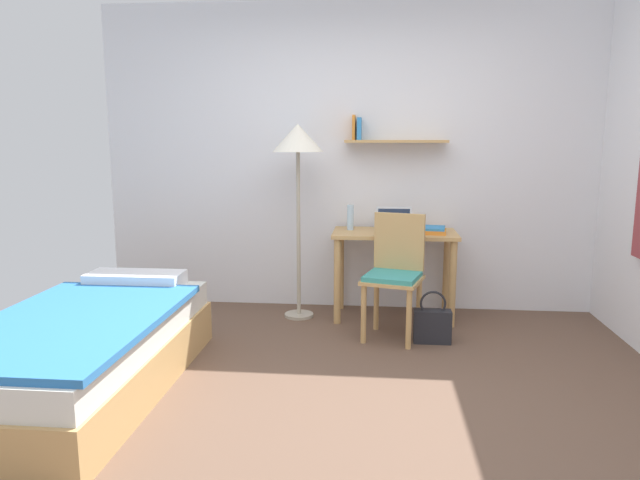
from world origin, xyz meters
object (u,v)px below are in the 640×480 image
Objects in this scene: desk at (394,249)px; standing_lamp at (298,148)px; desk_chair at (395,271)px; bed at (85,352)px; laptop at (394,225)px; water_bottle at (350,217)px; handbag at (432,325)px; book_stack at (435,230)px.

desk is 1.13m from standing_lamp.
standing_lamp is at bearing -175.53° from desk.
standing_lamp is at bearing 151.55° from desk_chair.
laptop is at bearing 41.90° from bed.
water_bottle is 0.54× the size of handbag.
desk reaches higher than handbag.
handbag is (0.27, -0.61, -0.64)m from laptop.
desk_chair is 0.73m from water_bottle.
standing_lamp is 1.28m from book_stack.
standing_lamp reaches higher than desk.
water_bottle reaches higher than desk_chair.
book_stack is (0.32, -0.07, -0.03)m from laptop.
desk_chair is at bearing -28.45° from standing_lamp.
standing_lamp is 1.00m from laptop.
water_bottle is at bearing 169.93° from book_stack.
bed is 2.12× the size of desk_chair.
standing_lamp is 5.38× the size of laptop.
laptop is 0.92m from handbag.
water_bottle reaches higher than book_stack.
water_bottle is (0.42, 0.13, -0.57)m from standing_lamp.
standing_lamp is at bearing 56.11° from bed.
desk_chair reaches higher than laptop.
bed is at bearing -130.93° from water_bottle.
desk is 4.79× the size of water_bottle.
bed is 2.17m from desk_chair.
laptop is 1.41× the size of water_bottle.
handbag is (0.27, -0.59, -0.44)m from desk.
laptop is at bearing 5.53° from standing_lamp.
desk_chair is 3.77× the size of book_stack.
desk_chair is at bearing -127.05° from book_stack.
water_bottle is 1.15m from handbag.
bed is 1.95× the size of desk.
standing_lamp is 6.51× the size of book_stack.
book_stack is (1.10, 0.01, -0.65)m from standing_lamp.
standing_lamp reaches higher than water_bottle.
bed is 8.01× the size of book_stack.
bed is at bearing -138.44° from desk.
bed is 9.35× the size of water_bottle.
water_bottle is (-0.36, 0.05, 0.05)m from laptop.
laptop reaches higher than bed.
bed is 5.04× the size of handbag.
water_bottle is (-0.36, 0.55, 0.32)m from desk_chair.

